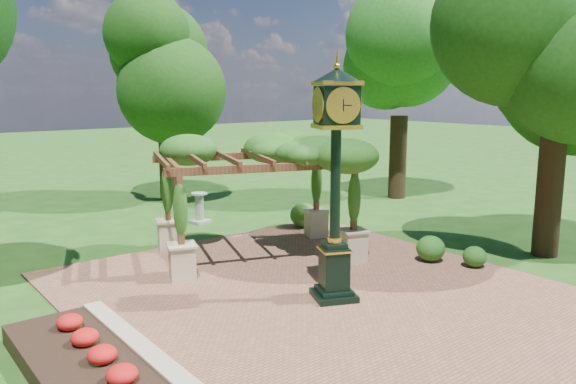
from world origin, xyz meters
TOP-DOWN VIEW (x-y plane):
  - ground at (0.00, 0.00)m, footprint 120.00×120.00m
  - brick_plaza at (0.00, 1.00)m, footprint 10.00×12.00m
  - border_wall at (-4.60, 0.50)m, footprint 0.35×5.00m
  - flower_bed at (-5.50, 0.50)m, footprint 1.50×5.00m
  - pedestal_clock at (0.01, 0.88)m, footprint 1.32×1.32m
  - pergola at (0.62, 4.65)m, footprint 6.10×4.89m
  - sundial at (1.34, 9.19)m, footprint 0.67×0.67m
  - shrub_front at (4.42, 0.26)m, footprint 0.77×0.77m
  - shrub_mid at (3.94, 1.30)m, footprint 0.87×0.87m
  - shrub_back at (3.73, 6.40)m, footprint 1.13×1.13m
  - tree_north at (2.49, 13.86)m, footprint 4.02×4.02m
  - tree_east_far at (10.38, 8.07)m, footprint 4.50×4.50m
  - tree_east_near at (7.02, -0.27)m, footprint 4.53×4.53m

SIDE VIEW (x-z plane):
  - ground at x=0.00m, z-range 0.00..0.00m
  - brick_plaza at x=0.00m, z-range 0.00..0.04m
  - flower_bed at x=-5.50m, z-range 0.00..0.36m
  - border_wall at x=-4.60m, z-range 0.00..0.40m
  - shrub_front at x=4.42m, z-range 0.04..0.59m
  - shrub_mid at x=3.94m, z-range 0.04..0.73m
  - shrub_back at x=3.73m, z-range 0.04..0.85m
  - sundial at x=1.34m, z-range -0.07..1.00m
  - pergola at x=0.62m, z-range 1.07..4.41m
  - pedestal_clock at x=0.01m, z-range 0.50..5.59m
  - tree_north at x=2.49m, z-range 1.49..9.60m
  - tree_east_near at x=7.02m, z-range 1.60..10.20m
  - tree_east_far at x=10.38m, z-range 1.68..10.76m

